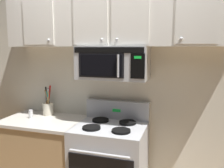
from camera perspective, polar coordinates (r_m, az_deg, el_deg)
back_wall at (r=2.86m, az=1.77°, el=0.86°), size 5.20×0.10×2.70m
stove_range at (r=2.79m, az=-0.42°, el=-18.45°), size 0.76×0.69×1.12m
over_range_microwave at (r=2.60m, az=0.32°, el=5.08°), size 0.76×0.43×0.35m
upper_cabinets at (r=2.64m, az=0.54°, el=14.92°), size 2.50×0.36×0.55m
counter_segment at (r=3.13m, az=-15.82°, el=-15.95°), size 0.93×0.65×0.90m
utensil_crock_cream at (r=3.11m, az=-15.03°, el=-5.34°), size 0.13×0.13×0.37m
salt_shaker at (r=3.04m, az=-18.82°, el=-6.82°), size 0.05×0.05×0.10m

